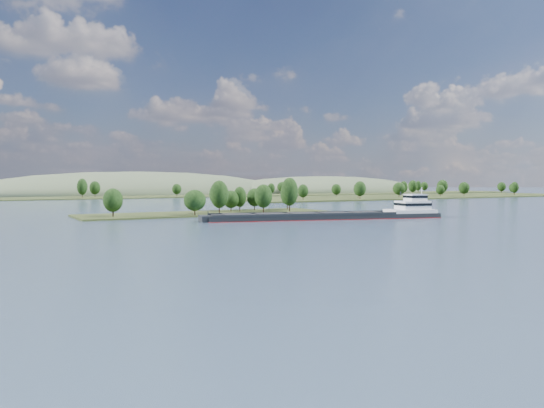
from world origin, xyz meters
TOP-DOWN VIEW (x-y plane):
  - ground at (0.00, 120.00)m, footprint 1800.00×1800.00m
  - tree_island at (6.29, 179.11)m, footprint 100.00×31.29m
  - right_bank at (231.73, 299.51)m, footprint 320.00×90.00m
  - back_shoreline at (6.80, 399.82)m, footprint 900.00×60.00m
  - hill_east at (260.00, 470.00)m, footprint 260.00×140.00m
  - hill_west at (60.00, 500.00)m, footprint 320.00×160.00m
  - cargo_barge at (31.17, 133.56)m, footprint 85.80×30.84m

SIDE VIEW (x-z plane):
  - ground at x=0.00m, z-range 0.00..0.00m
  - hill_east at x=260.00m, z-range -18.00..18.00m
  - hill_west at x=60.00m, z-range -22.00..22.00m
  - back_shoreline at x=6.80m, z-range -7.04..8.33m
  - right_bank at x=231.73m, z-range -6.32..8.40m
  - cargo_barge at x=31.17m, z-range -4.35..7.27m
  - tree_island at x=6.29m, z-range -3.55..11.68m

